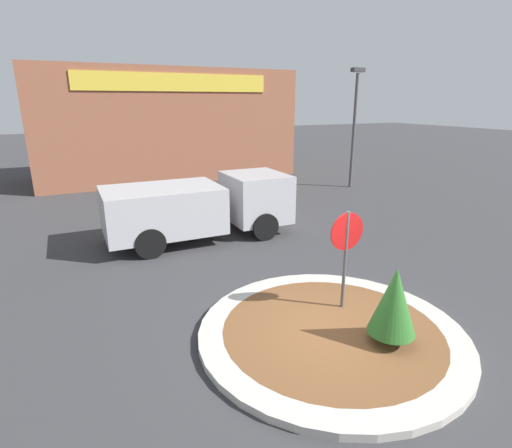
% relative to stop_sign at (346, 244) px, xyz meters
% --- Properties ---
extents(ground_plane, '(120.00, 120.00, 0.00)m').
position_rel_stop_sign_xyz_m(ground_plane, '(-0.74, -0.63, -1.59)').
color(ground_plane, '#38383A').
extents(traffic_island, '(5.17, 5.17, 0.14)m').
position_rel_stop_sign_xyz_m(traffic_island, '(-0.74, -0.63, -1.52)').
color(traffic_island, '#BCB7AD').
rests_on(traffic_island, ground_plane).
extents(stop_sign, '(0.80, 0.07, 2.27)m').
position_rel_stop_sign_xyz_m(stop_sign, '(0.00, 0.00, 0.00)').
color(stop_sign, '#4C4C51').
rests_on(stop_sign, ground_plane).
extents(island_shrub, '(0.86, 0.86, 1.47)m').
position_rel_stop_sign_xyz_m(island_shrub, '(-0.03, -1.45, -0.61)').
color(island_shrub, brown).
rests_on(island_shrub, traffic_island).
extents(utility_truck, '(6.03, 2.49, 2.02)m').
position_rel_stop_sign_xyz_m(utility_truck, '(-1.19, 6.07, -0.47)').
color(utility_truck, '#B2B2B7').
rests_on(utility_truck, ground_plane).
extents(storefront_building, '(14.45, 6.07, 6.13)m').
position_rel_stop_sign_xyz_m(storefront_building, '(0.80, 18.33, 1.48)').
color(storefront_building, '#93563D').
rests_on(storefront_building, ground_plane).
extents(light_pole, '(0.70, 0.30, 5.97)m').
position_rel_stop_sign_xyz_m(light_pole, '(8.68, 10.56, 1.94)').
color(light_pole, '#4C4C51').
rests_on(light_pole, ground_plane).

